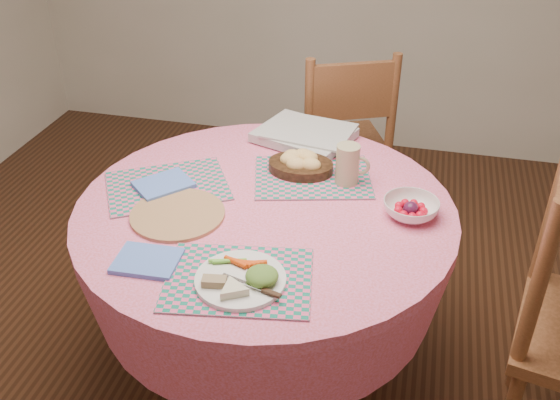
{
  "coord_description": "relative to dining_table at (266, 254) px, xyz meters",
  "views": [
    {
      "loc": [
        0.45,
        -1.64,
        1.85
      ],
      "look_at": [
        0.05,
        0.0,
        0.78
      ],
      "focal_mm": 40.0,
      "sensor_mm": 36.0,
      "label": 1
    }
  ],
  "objects": [
    {
      "name": "napkin_near",
      "position": [
        -0.25,
        -0.37,
        0.2
      ],
      "size": [
        0.19,
        0.15,
        0.01
      ],
      "primitive_type": "cube",
      "rotation": [
        0.0,
        0.0,
        0.05
      ],
      "color": "#557DDC",
      "rests_on": "dining_table"
    },
    {
      "name": "placemat_left",
      "position": [
        -0.35,
        0.04,
        0.2
      ],
      "size": [
        0.5,
        0.46,
        0.01
      ],
      "primitive_type": "cube",
      "rotation": [
        0.0,
        0.0,
        0.53
      ],
      "color": "#157962",
      "rests_on": "dining_table"
    },
    {
      "name": "napkin_far",
      "position": [
        -0.36,
        0.03,
        0.21
      ],
      "size": [
        0.22,
        0.23,
        0.01
      ],
      "primitive_type": "cube",
      "rotation": [
        0.0,
        0.0,
        0.83
      ],
      "color": "#557DDC",
      "rests_on": "placemat_left"
    },
    {
      "name": "dinner_plate",
      "position": [
        0.04,
        -0.4,
        0.22
      ],
      "size": [
        0.25,
        0.25,
        0.05
      ],
      "rotation": [
        0.0,
        0.0,
        0.16
      ],
      "color": "white",
      "rests_on": "placemat_front"
    },
    {
      "name": "wicker_trivet",
      "position": [
        -0.25,
        -0.12,
        0.2
      ],
      "size": [
        0.3,
        0.3,
        0.01
      ],
      "primitive_type": "cylinder",
      "color": "olive",
      "rests_on": "dining_table"
    },
    {
      "name": "fruit_bowl",
      "position": [
        0.46,
        0.05,
        0.22
      ],
      "size": [
        0.21,
        0.21,
        0.05
      ],
      "rotation": [
        0.0,
        0.0,
        0.23
      ],
      "color": "white",
      "rests_on": "dining_table"
    },
    {
      "name": "ground",
      "position": [
        0.0,
        0.0,
        -0.56
      ],
      "size": [
        4.0,
        4.0,
        0.0
      ],
      "primitive_type": "plane",
      "color": "#331C0F",
      "rests_on": "ground"
    },
    {
      "name": "newspaper_stack",
      "position": [
        0.03,
        0.49,
        0.22
      ],
      "size": [
        0.41,
        0.36,
        0.04
      ],
      "rotation": [
        0.0,
        0.0,
        -0.33
      ],
      "color": "silver",
      "rests_on": "dining_table"
    },
    {
      "name": "placemat_back",
      "position": [
        0.11,
        0.21,
        0.2
      ],
      "size": [
        0.46,
        0.39,
        0.01
      ],
      "primitive_type": "cube",
      "rotation": [
        0.0,
        0.0,
        0.26
      ],
      "color": "#157962",
      "rests_on": "dining_table"
    },
    {
      "name": "placemat_front",
      "position": [
        0.03,
        -0.38,
        0.2
      ],
      "size": [
        0.44,
        0.36,
        0.01
      ],
      "primitive_type": "cube",
      "rotation": [
        0.0,
        0.0,
        0.16
      ],
      "color": "#157962",
      "rests_on": "dining_table"
    },
    {
      "name": "latte_mug",
      "position": [
        0.24,
        0.2,
        0.27
      ],
      "size": [
        0.12,
        0.08,
        0.14
      ],
      "color": "tan",
      "rests_on": "placemat_back"
    },
    {
      "name": "chair_back",
      "position": [
        0.11,
        0.97,
        -0.04
      ],
      "size": [
        0.59,
        0.58,
        0.98
      ],
      "rotation": [
        0.0,
        0.0,
        3.56
      ],
      "color": "brown",
      "rests_on": "ground"
    },
    {
      "name": "dining_table",
      "position": [
        0.0,
        0.0,
        0.0
      ],
      "size": [
        1.24,
        1.24,
        0.75
      ],
      "color": "pink",
      "rests_on": "ground"
    },
    {
      "name": "bread_bowl",
      "position": [
        0.06,
        0.24,
        0.23
      ],
      "size": [
        0.23,
        0.23,
        0.08
      ],
      "color": "black",
      "rests_on": "placemat_back"
    }
  ]
}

